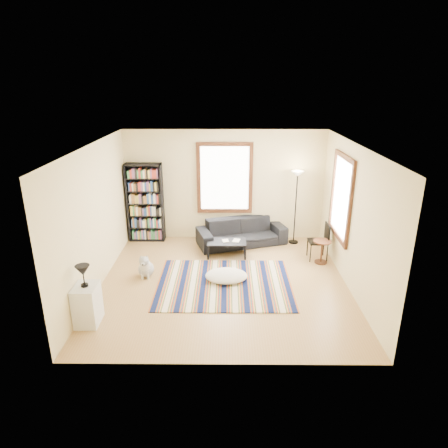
{
  "coord_description": "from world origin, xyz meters",
  "views": [
    {
      "loc": [
        0.07,
        -7.29,
        3.95
      ],
      "look_at": [
        0.0,
        0.5,
        1.1
      ],
      "focal_mm": 32.0,
      "sensor_mm": 36.0,
      "label": 1
    }
  ],
  "objects_px": {
    "bookshelf": "(145,203)",
    "dog": "(146,265)",
    "white_cabinet": "(87,305)",
    "floor_lamp": "(295,208)",
    "sofa": "(242,232)",
    "folding_chair": "(318,242)",
    "side_table": "(322,252)",
    "floor_cushion": "(226,276)",
    "coffee_table": "(227,248)"
  },
  "relations": [
    {
      "from": "floor_lamp",
      "to": "side_table",
      "type": "xyz_separation_m",
      "value": [
        0.44,
        -1.19,
        -0.66
      ]
    },
    {
      "from": "bookshelf",
      "to": "side_table",
      "type": "bearing_deg",
      "value": -17.91
    },
    {
      "from": "sofa",
      "to": "floor_cushion",
      "type": "height_order",
      "value": "sofa"
    },
    {
      "from": "floor_cushion",
      "to": "side_table",
      "type": "distance_m",
      "value": 2.32
    },
    {
      "from": "sofa",
      "to": "bookshelf",
      "type": "height_order",
      "value": "bookshelf"
    },
    {
      "from": "coffee_table",
      "to": "white_cabinet",
      "type": "relative_size",
      "value": 1.29
    },
    {
      "from": "folding_chair",
      "to": "floor_lamp",
      "type": "bearing_deg",
      "value": 111.2
    },
    {
      "from": "floor_lamp",
      "to": "dog",
      "type": "relative_size",
      "value": 3.58
    },
    {
      "from": "side_table",
      "to": "folding_chair",
      "type": "xyz_separation_m",
      "value": [
        -0.05,
        0.22,
        0.16
      ]
    },
    {
      "from": "floor_cushion",
      "to": "side_table",
      "type": "relative_size",
      "value": 1.62
    },
    {
      "from": "dog",
      "to": "floor_cushion",
      "type": "bearing_deg",
      "value": -8.16
    },
    {
      "from": "bookshelf",
      "to": "dog",
      "type": "relative_size",
      "value": 3.85
    },
    {
      "from": "folding_chair",
      "to": "floor_cushion",
      "type": "bearing_deg",
      "value": -153.2
    },
    {
      "from": "bookshelf",
      "to": "floor_lamp",
      "type": "height_order",
      "value": "bookshelf"
    },
    {
      "from": "white_cabinet",
      "to": "coffee_table",
      "type": "bearing_deg",
      "value": 49.09
    },
    {
      "from": "bookshelf",
      "to": "dog",
      "type": "distance_m",
      "value": 2.19
    },
    {
      "from": "floor_cushion",
      "to": "folding_chair",
      "type": "bearing_deg",
      "value": 27.4
    },
    {
      "from": "floor_lamp",
      "to": "bookshelf",
      "type": "bearing_deg",
      "value": 177.41
    },
    {
      "from": "dog",
      "to": "side_table",
      "type": "bearing_deg",
      "value": 8.45
    },
    {
      "from": "coffee_table",
      "to": "side_table",
      "type": "height_order",
      "value": "side_table"
    },
    {
      "from": "dog",
      "to": "bookshelf",
      "type": "bearing_deg",
      "value": 98.43
    },
    {
      "from": "coffee_table",
      "to": "folding_chair",
      "type": "relative_size",
      "value": 1.05
    },
    {
      "from": "white_cabinet",
      "to": "floor_lamp",
      "type": "bearing_deg",
      "value": 40.83
    },
    {
      "from": "bookshelf",
      "to": "coffee_table",
      "type": "height_order",
      "value": "bookshelf"
    },
    {
      "from": "floor_lamp",
      "to": "coffee_table",
      "type": "bearing_deg",
      "value": -154.6
    },
    {
      "from": "sofa",
      "to": "white_cabinet",
      "type": "xyz_separation_m",
      "value": [
        -2.73,
        -3.49,
        0.03
      ]
    },
    {
      "from": "folding_chair",
      "to": "sofa",
      "type": "bearing_deg",
      "value": 152.55
    },
    {
      "from": "folding_chair",
      "to": "dog",
      "type": "relative_size",
      "value": 1.66
    },
    {
      "from": "coffee_table",
      "to": "sofa",
      "type": "bearing_deg",
      "value": 62.2
    },
    {
      "from": "sofa",
      "to": "folding_chair",
      "type": "distance_m",
      "value": 1.93
    },
    {
      "from": "bookshelf",
      "to": "folding_chair",
      "type": "xyz_separation_m",
      "value": [
        4.15,
        -1.14,
        -0.57
      ]
    },
    {
      "from": "bookshelf",
      "to": "floor_cushion",
      "type": "height_order",
      "value": "bookshelf"
    },
    {
      "from": "coffee_table",
      "to": "bookshelf",
      "type": "bearing_deg",
      "value": 154.51
    },
    {
      "from": "floor_lamp",
      "to": "side_table",
      "type": "distance_m",
      "value": 1.43
    },
    {
      "from": "sofa",
      "to": "dog",
      "type": "relative_size",
      "value": 4.21
    },
    {
      "from": "coffee_table",
      "to": "white_cabinet",
      "type": "distance_m",
      "value": 3.65
    },
    {
      "from": "floor_lamp",
      "to": "white_cabinet",
      "type": "relative_size",
      "value": 2.66
    },
    {
      "from": "side_table",
      "to": "dog",
      "type": "relative_size",
      "value": 1.04
    },
    {
      "from": "sofa",
      "to": "white_cabinet",
      "type": "height_order",
      "value": "white_cabinet"
    },
    {
      "from": "bookshelf",
      "to": "folding_chair",
      "type": "distance_m",
      "value": 4.34
    },
    {
      "from": "sofa",
      "to": "dog",
      "type": "height_order",
      "value": "sofa"
    },
    {
      "from": "sofa",
      "to": "floor_lamp",
      "type": "bearing_deg",
      "value": -13.07
    },
    {
      "from": "folding_chair",
      "to": "dog",
      "type": "height_order",
      "value": "folding_chair"
    },
    {
      "from": "side_table",
      "to": "folding_chair",
      "type": "bearing_deg",
      "value": 102.99
    },
    {
      "from": "floor_cushion",
      "to": "side_table",
      "type": "bearing_deg",
      "value": 22.06
    },
    {
      "from": "floor_cushion",
      "to": "folding_chair",
      "type": "distance_m",
      "value": 2.39
    },
    {
      "from": "bookshelf",
      "to": "dog",
      "type": "xyz_separation_m",
      "value": [
        0.35,
        -2.03,
        -0.74
      ]
    },
    {
      "from": "folding_chair",
      "to": "white_cabinet",
      "type": "xyz_separation_m",
      "value": [
        -4.45,
        -2.62,
        -0.08
      ]
    },
    {
      "from": "folding_chair",
      "to": "white_cabinet",
      "type": "height_order",
      "value": "folding_chair"
    },
    {
      "from": "side_table",
      "to": "white_cabinet",
      "type": "distance_m",
      "value": 5.1
    }
  ]
}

